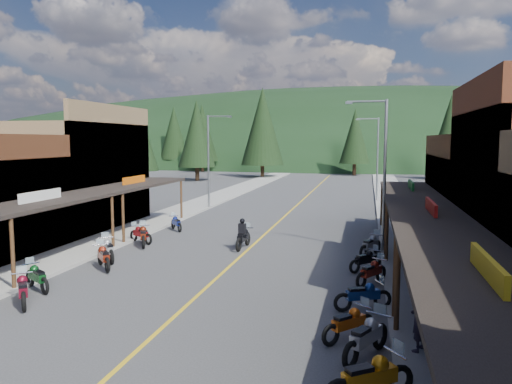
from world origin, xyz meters
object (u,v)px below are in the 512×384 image
Objects in this scene: bike_east_5 at (366,336)px; bike_east_8 at (371,271)px; bike_east_6 at (349,322)px; pine_3 at (355,136)px; bike_west_7 at (37,276)px; rider_on_bike at (243,236)px; pine_11 at (504,128)px; bike_east_9 at (366,259)px; pine_4 at (450,131)px; shop_west_3 at (65,175)px; pine_0 at (102,137)px; bike_west_6 at (23,288)px; bike_west_9 at (108,248)px; pedestrian_east_a at (419,317)px; bike_west_12 at (176,222)px; bike_west_11 at (141,233)px; bike_east_7 at (363,294)px; bike_west_10 at (143,235)px; pine_7 at (174,133)px; streetlight_2 at (382,168)px; pine_2 at (262,126)px; pine_8 at (140,139)px; pine_1 at (202,133)px; shop_east_3 at (505,201)px; pine_10 at (197,134)px; streetlight_3 at (376,155)px; streetlight_1 at (210,157)px; bike_east_10 at (371,244)px; bike_west_8 at (104,256)px; pedestrian_east_b at (406,224)px.

bike_east_5 is 1.10× the size of bike_east_8.
pine_3 is at bearing 133.35° from bike_east_6.
rider_on_bike is at bearing -0.36° from bike_west_7.
pine_11 reaches higher than bike_east_6.
pine_4 is at bearing 120.60° from bike_east_9.
shop_west_3 is 4.73× the size of rider_on_bike.
bike_west_6 is at bearing -62.41° from pine_0.
pine_11 reaches higher than bike_west_7.
pine_0 is 68.24m from bike_west_9.
pedestrian_east_a is (1.48, -8.75, 0.54)m from bike_east_9.
bike_west_6 reaches higher than bike_west_12.
bike_west_9 is at bearing -145.53° from bike_west_11.
bike_east_7 reaches higher than bike_west_12.
bike_west_10 is (0.12, 3.64, 0.00)m from bike_west_9.
pine_7 is 82.28m from bike_west_7.
bike_east_6 is 2.08m from pedestrian_east_a.
pine_2 is (-16.95, 50.00, 3.53)m from streetlight_2.
bike_east_8 is (38.48, -74.24, -6.64)m from pine_7.
pine_7 is 37.38m from pine_8.
bike_east_6 is 1.04× the size of bike_east_9.
shop_east_3 is at bearing -57.25° from pine_1.
pine_8 is at bearing -170.98° from bike_east_7.
pine_4 is 6.63× the size of pedestrian_east_a.
bike_west_9 is at bearing -112.93° from pine_4.
bike_east_5 is (24.31, -55.37, -6.13)m from pine_10.
streetlight_2 reaches higher than bike_east_8.
bike_west_10 is at bearing -118.99° from streetlight_3.
pine_1 reaches higher than pine_8.
bike_west_9 is at bearing -70.43° from pine_7.
bike_east_6 is (12.75, -26.22, -3.88)m from streetlight_1.
pine_11 reaches higher than bike_east_10.
pine_1 is 5.51× the size of bike_west_10.
bike_west_12 is 0.92× the size of bike_east_8.
pine_2 is at bearing 170.03° from bike_east_7.
bike_east_8 is (12.41, -9.82, 0.05)m from bike_west_12.
pine_8 is at bearing 80.02° from bike_west_12.
bike_east_10 is at bearing -48.45° from streetlight_1.
pine_8 is (2.00, -30.00, -1.26)m from pine_1.
pine_7 reaches higher than rider_on_bike.
pine_3 is at bearing 40.56° from bike_west_8.
streetlight_2 reaches higher than bike_west_8.
pine_3 is 7.05× the size of pedestrian_east_b.
bike_west_12 is at bearing 153.80° from bike_east_5.
pine_4 is at bearing 121.13° from bike_east_6.
pine_7 is 1.01× the size of pine_11.
pine_0 is at bearing 60.93° from bike_west_7.
pine_7 is (-38.95, 46.00, 2.78)m from streetlight_3.
bike_west_8 is at bearing -66.74° from pine_8.
bike_east_7 is at bearing -63.36° from bike_east_8.
pine_11 is at bearing -11.02° from bike_west_11.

